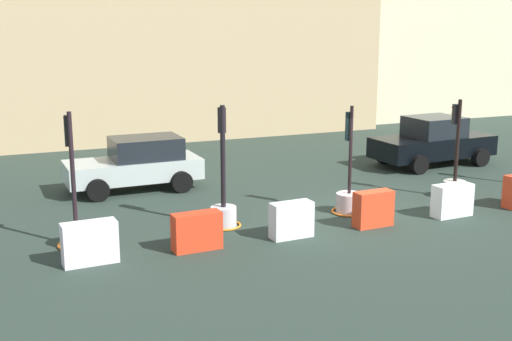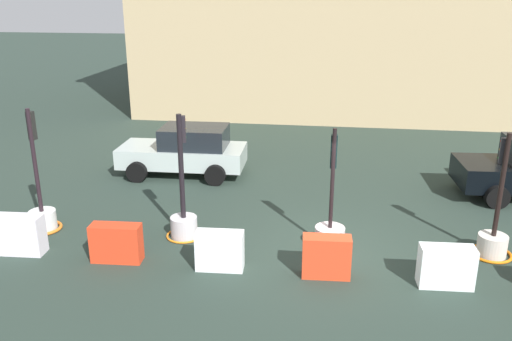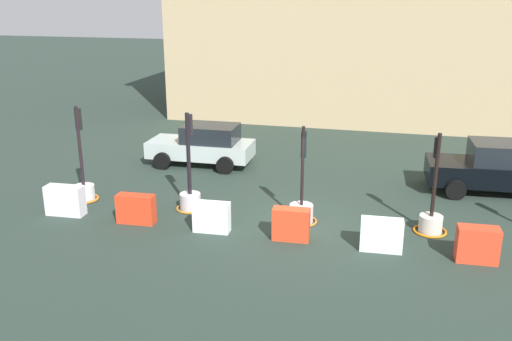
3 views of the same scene
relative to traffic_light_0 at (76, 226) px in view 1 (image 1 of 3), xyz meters
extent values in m
plane|color=#27352D|center=(6.97, -0.32, -0.46)|extent=(120.00, 120.00, 0.00)
cylinder|color=silver|center=(0.00, -0.01, -0.21)|extent=(0.65, 0.65, 0.49)
cylinder|color=black|center=(0.00, -0.01, 1.30)|extent=(0.10, 0.10, 2.54)
cube|color=black|center=(-0.03, 0.11, 2.14)|extent=(0.17, 0.18, 0.67)
sphere|color=red|center=(-0.05, 0.20, 2.36)|extent=(0.09, 0.09, 0.09)
sphere|color=orange|center=(-0.05, 0.20, 2.14)|extent=(0.09, 0.09, 0.09)
sphere|color=green|center=(-0.05, 0.20, 1.91)|extent=(0.09, 0.09, 0.09)
torus|color=orange|center=(0.00, -0.01, -0.42)|extent=(0.87, 0.87, 0.08)
cylinder|color=silver|center=(3.53, 0.11, -0.21)|extent=(0.63, 0.63, 0.50)
cylinder|color=black|center=(3.53, 0.11, 1.28)|extent=(0.12, 0.12, 2.49)
cube|color=black|center=(3.55, 0.23, 2.15)|extent=(0.18, 0.16, 0.61)
sphere|color=red|center=(3.57, 0.31, 2.36)|extent=(0.10, 0.10, 0.10)
sphere|color=orange|center=(3.57, 0.31, 2.15)|extent=(0.10, 0.10, 0.10)
sphere|color=green|center=(3.57, 0.31, 1.95)|extent=(0.10, 0.10, 0.10)
torus|color=orange|center=(3.53, 0.11, -0.43)|extent=(0.86, 0.86, 0.05)
cylinder|color=beige|center=(6.96, -0.03, -0.19)|extent=(0.68, 0.68, 0.52)
cylinder|color=black|center=(6.96, -0.03, 1.21)|extent=(0.09, 0.09, 2.29)
cube|color=black|center=(6.97, 0.09, 1.82)|extent=(0.14, 0.15, 0.74)
sphere|color=red|center=(6.97, 0.18, 2.06)|extent=(0.09, 0.09, 0.09)
sphere|color=orange|center=(6.97, 0.18, 1.82)|extent=(0.09, 0.09, 0.09)
sphere|color=green|center=(6.97, 0.18, 1.57)|extent=(0.09, 0.09, 0.09)
torus|color=orange|center=(6.96, -0.03, -0.43)|extent=(0.92, 0.92, 0.06)
cylinder|color=beige|center=(10.53, 0.16, -0.22)|extent=(0.63, 0.63, 0.48)
cylinder|color=black|center=(10.53, 0.16, 1.19)|extent=(0.11, 0.11, 2.32)
cube|color=black|center=(10.50, 0.28, 1.92)|extent=(0.18, 0.18, 0.55)
sphere|color=red|center=(10.48, 0.37, 2.11)|extent=(0.10, 0.10, 0.10)
sphere|color=orange|center=(10.48, 0.37, 1.92)|extent=(0.10, 0.10, 0.10)
sphere|color=green|center=(10.48, 0.37, 1.74)|extent=(0.10, 0.10, 0.10)
torus|color=orange|center=(10.53, 0.16, -0.42)|extent=(0.91, 0.91, 0.06)
cube|color=silver|center=(0.12, -1.22, -0.01)|extent=(1.15, 0.49, 0.89)
cube|color=red|center=(2.41, -1.26, -0.04)|extent=(1.10, 0.46, 0.84)
cube|color=silver|center=(4.69, -1.29, -0.04)|extent=(1.02, 0.46, 0.84)
cube|color=red|center=(6.91, -1.28, -0.02)|extent=(1.00, 0.44, 0.88)
cube|color=white|center=(9.26, -1.32, -0.04)|extent=(1.08, 0.49, 0.84)
cube|color=#ACBCB7|center=(2.27, 4.54, 0.16)|extent=(3.96, 1.71, 0.61)
cube|color=black|center=(2.68, 4.55, 0.78)|extent=(2.05, 1.47, 0.64)
cylinder|color=black|center=(1.07, 3.64, -0.14)|extent=(0.63, 0.29, 0.63)
cylinder|color=black|center=(1.03, 5.38, -0.14)|extent=(0.63, 0.29, 0.63)
cylinder|color=black|center=(3.50, 3.70, -0.14)|extent=(0.63, 0.29, 0.63)
cylinder|color=black|center=(3.46, 5.43, -0.14)|extent=(0.63, 0.29, 0.63)
cube|color=black|center=(12.68, 4.04, 0.20)|extent=(4.45, 2.01, 0.69)
cube|color=black|center=(12.71, 4.04, 0.89)|extent=(1.87, 1.64, 0.69)
cylinder|color=black|center=(11.39, 3.03, -0.14)|extent=(0.64, 0.32, 0.63)
cylinder|color=black|center=(11.28, 4.88, -0.14)|extent=(0.64, 0.32, 0.63)
cylinder|color=black|center=(14.08, 3.19, -0.14)|extent=(0.64, 0.32, 0.63)
cylinder|color=black|center=(13.97, 5.05, -0.14)|extent=(0.64, 0.32, 0.63)
cube|color=tan|center=(6.53, 16.43, 4.69)|extent=(17.28, 9.86, 10.30)
camera|label=1|loc=(-1.65, -14.47, 4.45)|focal=46.23mm
camera|label=2|loc=(6.87, -11.06, 5.13)|focal=37.33mm
camera|label=3|loc=(9.39, -14.60, 5.84)|focal=38.90mm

